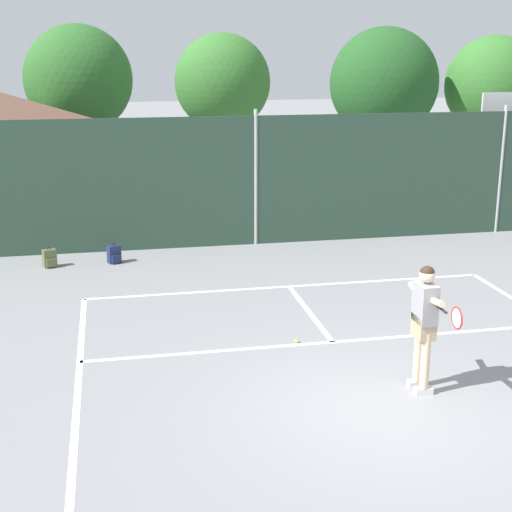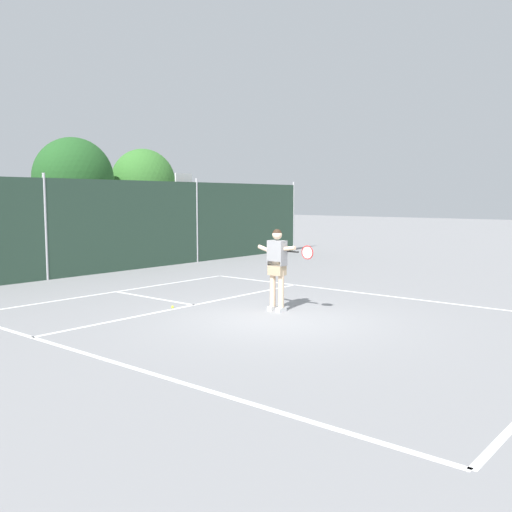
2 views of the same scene
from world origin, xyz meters
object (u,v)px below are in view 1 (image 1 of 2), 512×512
Objects in this scene: basketball_hoop at (494,139)px; backpack_navy at (114,255)px; tennis_player at (425,318)px; tennis_ball at (297,341)px; backpack_olive at (50,259)px.

backpack_navy is at bearing -167.89° from basketball_hoop.
tennis_player is 28.10× the size of tennis_ball.
tennis_player is at bearing -53.00° from backpack_olive.
backpack_navy is at bearing 119.20° from tennis_player.
tennis_ball is 6.86m from backpack_olive.
tennis_player is at bearing -122.59° from basketball_hoop.
basketball_hoop reaches higher than backpack_olive.
basketball_hoop is 10.92m from tennis_ball.
basketball_hoop is at bearing 45.52° from tennis_ball.
backpack_olive is (-4.30, 5.35, 0.16)m from tennis_ball.
backpack_olive is (-5.59, 7.42, -0.92)m from tennis_player.
tennis_player reaches higher than tennis_ball.
basketball_hoop is 10.81m from backpack_navy.
basketball_hoop reaches higher than tennis_player.
backpack_navy is (1.41, 0.05, 0.00)m from backpack_olive.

